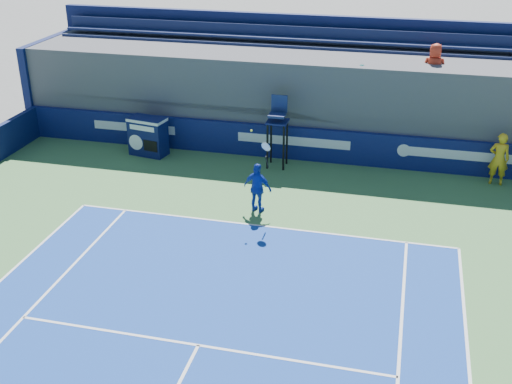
% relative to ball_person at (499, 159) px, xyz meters
% --- Properties ---
extents(ball_person, '(0.66, 0.45, 1.75)m').
position_rel_ball_person_xyz_m(ball_person, '(0.00, 0.00, 0.00)').
color(ball_person, yellow).
rests_on(ball_person, apron).
extents(back_hoarding, '(20.40, 0.21, 1.20)m').
position_rel_ball_person_xyz_m(back_hoarding, '(-6.79, 0.57, -0.29)').
color(back_hoarding, '#0E154E').
rests_on(back_hoarding, ground).
extents(match_clock, '(1.42, 0.94, 1.40)m').
position_rel_ball_person_xyz_m(match_clock, '(-11.94, -0.25, -0.14)').
color(match_clock, '#0E1547').
rests_on(match_clock, ground).
extents(umpire_chair, '(0.70, 0.70, 2.48)m').
position_rel_ball_person_xyz_m(umpire_chair, '(-7.22, -0.20, 0.64)').
color(umpire_chair, black).
rests_on(umpire_chair, ground).
extents(tennis_player, '(0.96, 0.63, 2.57)m').
position_rel_ball_person_xyz_m(tennis_player, '(-7.05, -3.76, -0.11)').
color(tennis_player, '#1433A9').
rests_on(tennis_player, apron).
extents(stadium_seating, '(21.00, 4.05, 4.40)m').
position_rel_ball_person_xyz_m(stadium_seating, '(-6.80, 2.62, 0.95)').
color(stadium_seating, '#4C4C51').
rests_on(stadium_seating, ground).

